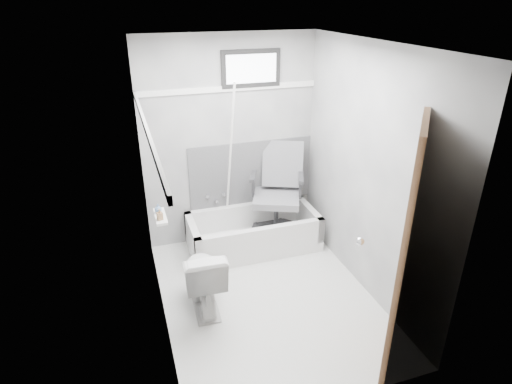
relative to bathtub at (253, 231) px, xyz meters
name	(u,v)px	position (x,y,z in m)	size (l,w,h in m)	color
floor	(267,297)	(-0.16, -0.93, -0.21)	(2.60, 2.60, 0.00)	white
ceiling	(270,44)	(-0.16, -0.93, 2.19)	(2.60, 2.60, 0.00)	silver
wall_back	(230,143)	(-0.16, 0.37, 0.99)	(2.00, 0.02, 2.40)	slate
wall_front	(339,269)	(-0.16, -2.23, 0.99)	(2.00, 0.02, 2.40)	slate
wall_left	(153,203)	(-1.16, -0.93, 0.99)	(0.02, 2.60, 2.40)	slate
wall_right	(368,174)	(0.84, -0.93, 0.99)	(0.02, 2.60, 2.40)	slate
bathtub	(253,231)	(0.00, 0.00, 0.00)	(1.50, 0.70, 0.42)	silver
office_chair	(277,192)	(0.30, 0.04, 0.45)	(0.62, 0.62, 1.08)	slate
toilet	(203,277)	(-0.78, -0.87, 0.13)	(0.39, 0.69, 0.68)	silver
door	(459,266)	(0.82, -2.21, 0.79)	(0.78, 0.78, 2.00)	#563220
window	(251,68)	(0.09, 0.36, 1.81)	(0.66, 0.04, 0.40)	black
backerboard	(251,173)	(0.09, 0.36, 0.59)	(1.50, 0.02, 0.78)	#4C4C4F
trim_back	(229,89)	(-0.16, 0.36, 1.61)	(2.00, 0.02, 0.06)	white
trim_left	(146,129)	(-1.15, -0.93, 1.61)	(0.02, 2.60, 0.06)	white
pole	(230,163)	(-0.23, 0.13, 0.84)	(0.02, 0.02, 1.95)	white
shelf	(160,217)	(-1.09, -0.61, 0.69)	(0.10, 0.32, 0.03)	silver
soap_bottle_a	(160,214)	(-1.10, -0.69, 0.76)	(0.05, 0.05, 0.10)	#946E4A
soap_bottle_b	(158,208)	(-1.10, -0.55, 0.75)	(0.06, 0.06, 0.08)	slate
faucet	(216,198)	(-0.36, 0.34, 0.34)	(0.26, 0.10, 0.16)	silver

